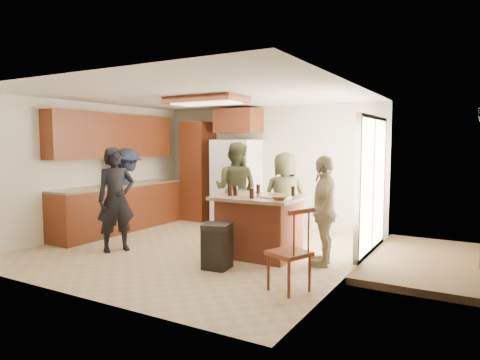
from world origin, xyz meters
The scene contains 12 objects.
person_front_left centered at (-1.08, -0.78, 0.84)m, with size 0.61×0.45×1.67m, color black.
person_behind_left centered at (-0.01, 1.17, 0.87)m, with size 0.85×0.52×1.75m, color #33361F.
person_behind_right centered at (1.02, 1.09, 0.79)m, with size 0.77×0.50×1.58m, color #3A3E24.
person_side_right centered at (2.06, 0.11, 0.78)m, with size 0.92×0.47×1.56m, color tan.
person_counter centered at (-2.07, 0.48, 0.82)m, with size 1.05×0.49×1.63m, color #1A2135.
left_cabinetry centered at (-2.24, 0.40, 0.96)m, with size 0.64×3.00×2.30m.
back_wall_units centered at (-1.33, 2.20, 1.38)m, with size 1.80×0.60×2.45m.
refrigerator centered at (-0.55, 2.12, 0.90)m, with size 0.90×0.76×1.80m.
kitchen_island centered at (1.04, 0.09, 0.47)m, with size 1.28×1.03×0.93m.
island_items centered at (1.21, -0.01, 0.97)m, with size 1.02×0.68×0.15m.
trash_bin centered at (0.84, -0.80, 0.32)m, with size 0.43×0.43×0.63m.
spindle_chair centered at (2.08, -1.14, 0.45)m, with size 0.54×0.54×0.99m.
Camera 1 is at (4.01, -5.67, 1.74)m, focal length 32.00 mm.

